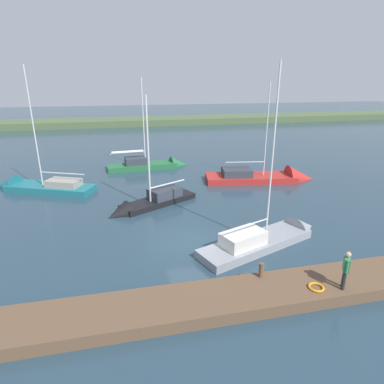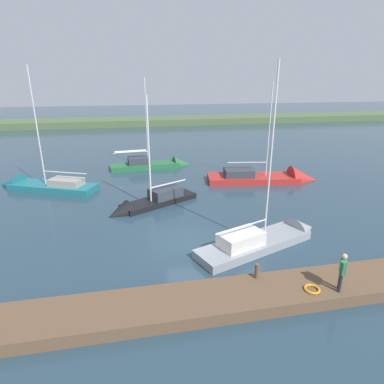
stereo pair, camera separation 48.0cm
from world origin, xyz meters
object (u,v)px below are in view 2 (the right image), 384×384
object	(u,v)px
sailboat_far_right	(272,180)
mooring_post_near	(257,271)
sailboat_behind_pier	(38,187)
person_on_dock	(342,270)
life_ring_buoy	(312,289)
sailboat_near_dock	(148,204)
sailboat_far_left	(156,166)
sailboat_outer_mooring	(269,240)

from	to	relation	value
sailboat_far_right	mooring_post_near	bearing A→B (deg)	-107.93
sailboat_behind_pier	person_on_dock	world-z (taller)	sailboat_behind_pier
life_ring_buoy	sailboat_near_dock	world-z (taller)	sailboat_near_dock
mooring_post_near	sailboat_far_right	xyz separation A→B (m)	(-7.31, -14.52, -0.75)
life_ring_buoy	sailboat_behind_pier	distance (m)	22.86
life_ring_buoy	person_on_dock	bearing A→B (deg)	168.64
sailboat_far_right	life_ring_buoy	bearing A→B (deg)	-100.12
sailboat_far_left	sailboat_outer_mooring	world-z (taller)	sailboat_outer_mooring
person_on_dock	sailboat_outer_mooring	bearing A→B (deg)	130.54
sailboat_near_dock	person_on_dock	bearing A→B (deg)	91.89
sailboat_near_dock	sailboat_far_left	bearing A→B (deg)	-126.19
mooring_post_near	sailboat_far_left	xyz separation A→B (m)	(2.50, -21.28, -0.72)
sailboat_behind_pier	sailboat_far_right	bearing A→B (deg)	-161.30
mooring_post_near	sailboat_near_dock	world-z (taller)	sailboat_near_dock
mooring_post_near	sailboat_far_right	bearing A→B (deg)	-116.74
sailboat_far_right	person_on_dock	bearing A→B (deg)	-96.38
sailboat_near_dock	person_on_dock	distance (m)	13.94
life_ring_buoy	sailboat_behind_pier	world-z (taller)	sailboat_behind_pier
sailboat_behind_pier	sailboat_outer_mooring	bearing A→B (deg)	163.93
sailboat_outer_mooring	sailboat_behind_pier	world-z (taller)	sailboat_behind_pier
mooring_post_near	life_ring_buoy	size ratio (longest dim) A/B	1.03
sailboat_near_dock	sailboat_behind_pier	xyz separation A→B (m)	(8.76, -5.75, 0.01)
person_on_dock	sailboat_far_right	bearing A→B (deg)	107.84
sailboat_outer_mooring	sailboat_behind_pier	bearing A→B (deg)	119.35
life_ring_buoy	sailboat_outer_mooring	distance (m)	5.05
sailboat_far_right	sailboat_far_left	size ratio (longest dim) A/B	1.03
mooring_post_near	sailboat_far_left	size ratio (longest dim) A/B	0.07
sailboat_far_right	sailboat_outer_mooring	size ratio (longest dim) A/B	0.96
life_ring_buoy	sailboat_far_left	distance (m)	22.98
sailboat_far_right	sailboat_far_left	xyz separation A→B (m)	(9.82, -6.76, 0.03)
sailboat_far_right	person_on_dock	xyz separation A→B (m)	(4.34, 16.00, 1.39)
sailboat_near_dock	sailboat_behind_pier	size ratio (longest dim) A/B	0.81
life_ring_buoy	sailboat_far_left	xyz separation A→B (m)	(4.41, -22.54, -0.44)
sailboat_far_left	sailboat_behind_pier	size ratio (longest dim) A/B	0.92
sailboat_behind_pier	person_on_dock	bearing A→B (deg)	155.23
sailboat_near_dock	sailboat_outer_mooring	xyz separation A→B (m)	(-6.28, 6.76, -0.03)
sailboat_far_left	sailboat_behind_pier	bearing A→B (deg)	-159.34
sailboat_far_right	sailboat_far_left	bearing A→B (deg)	154.26
sailboat_far_left	sailboat_near_dock	distance (m)	10.86
sailboat_near_dock	sailboat_far_right	bearing A→B (deg)	171.19
sailboat_far_left	sailboat_behind_pier	xyz separation A→B (m)	(10.25, 5.01, 0.05)
sailboat_far_left	person_on_dock	bearing A→B (deg)	-81.86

